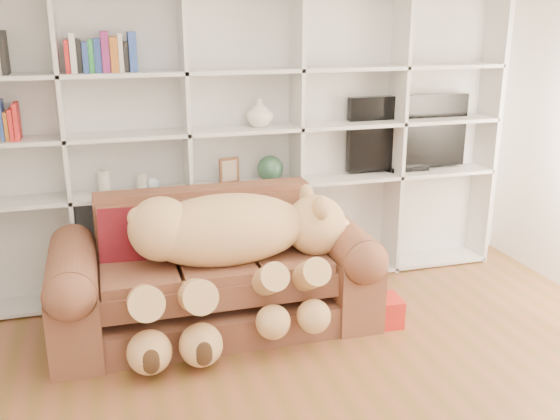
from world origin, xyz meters
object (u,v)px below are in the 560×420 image
object	(u,v)px
sofa	(214,278)
tv	(407,134)
gift_box	(382,311)
teddy_bear	(230,247)

from	to	relation	value
sofa	tv	size ratio (longest dim) A/B	2.05
sofa	gift_box	distance (m)	1.24
tv	sofa	bearing A→B (deg)	-159.47
teddy_bear	gift_box	xyz separation A→B (m)	(1.07, -0.17, -0.55)
teddy_bear	sofa	bearing A→B (deg)	122.21
teddy_bear	tv	size ratio (longest dim) A/B	1.54
tv	teddy_bear	bearing A→B (deg)	-153.43
gift_box	tv	distance (m)	1.65
sofa	gift_box	bearing A→B (deg)	-17.24
gift_box	tv	xyz separation A→B (m)	(0.67, 1.04, 1.08)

